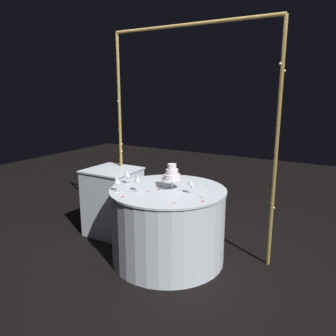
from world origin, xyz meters
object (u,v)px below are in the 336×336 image
object	(u,v)px
decorative_arch	(189,110)
tiered_cake	(172,175)
wine_glass_1	(127,173)
main_table	(168,225)
wine_glass_0	(191,183)
side_table	(113,201)
wine_glass_2	(137,179)
wine_glass_3	(117,180)

from	to	relation	value
decorative_arch	tiered_cake	distance (m)	0.76
tiered_cake	wine_glass_1	world-z (taller)	tiered_cake
wine_glass_1	main_table	bearing A→B (deg)	6.41
main_table	wine_glass_0	distance (m)	0.58
main_table	side_table	bearing A→B (deg)	165.92
tiered_cake	wine_glass_1	bearing A→B (deg)	-171.54
main_table	tiered_cake	world-z (taller)	tiered_cake
decorative_arch	wine_glass_1	size ratio (longest dim) A/B	15.63
wine_glass_2	side_table	bearing A→B (deg)	147.01
wine_glass_3	wine_glass_0	bearing A→B (deg)	24.99
decorative_arch	side_table	xyz separation A→B (m)	(-0.96, -0.21, -1.16)
decorative_arch	tiered_cake	bearing A→B (deg)	-85.41
side_table	wine_glass_3	world-z (taller)	wine_glass_3
wine_glass_1	wine_glass_3	xyz separation A→B (m)	(0.09, -0.29, 0.00)
decorative_arch	tiered_cake	world-z (taller)	decorative_arch
main_table	side_table	world-z (taller)	side_table
decorative_arch	wine_glass_0	distance (m)	0.87
decorative_arch	wine_glass_2	world-z (taller)	decorative_arch
wine_glass_0	wine_glass_3	bearing A→B (deg)	-155.01
tiered_cake	wine_glass_0	distance (m)	0.26
main_table	wine_glass_0	xyz separation A→B (m)	(0.28, -0.03, 0.51)
decorative_arch	wine_glass_2	size ratio (longest dim) A/B	14.14
main_table	wine_glass_1	xyz separation A→B (m)	(-0.49, -0.05, 0.51)
decorative_arch	wine_glass_3	size ratio (longest dim) A/B	15.32
decorative_arch	main_table	world-z (taller)	decorative_arch
tiered_cake	wine_glass_3	distance (m)	0.56
wine_glass_3	decorative_arch	bearing A→B (deg)	63.37
decorative_arch	side_table	size ratio (longest dim) A/B	2.94
decorative_arch	wine_glass_0	bearing A→B (deg)	-59.34
main_table	decorative_arch	bearing A→B (deg)	90.00
decorative_arch	main_table	bearing A→B (deg)	-90.00
tiered_cake	wine_glass_0	size ratio (longest dim) A/B	1.83
main_table	tiered_cake	distance (m)	0.55
side_table	wine_glass_1	bearing A→B (deg)	-32.28
side_table	tiered_cake	size ratio (longest dim) A/B	3.18
main_table	wine_glass_0	size ratio (longest dim) A/B	8.41
side_table	tiered_cake	world-z (taller)	tiered_cake
tiered_cake	wine_glass_2	bearing A→B (deg)	-133.88
wine_glass_1	wine_glass_2	bearing A→B (deg)	-34.17
decorative_arch	tiered_cake	xyz separation A→B (m)	(0.03, -0.42, -0.64)
tiered_cake	decorative_arch	bearing A→B (deg)	94.59
decorative_arch	wine_glass_3	distance (m)	1.11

